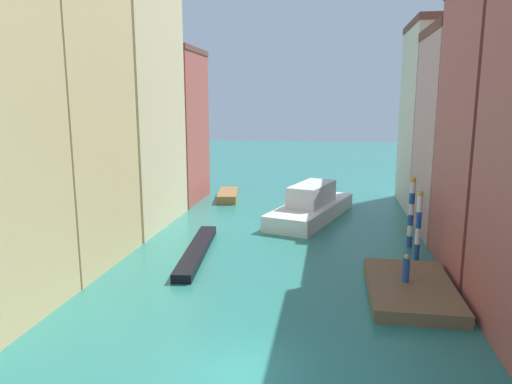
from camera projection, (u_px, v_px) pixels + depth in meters
name	position (u px, v px, depth m)	size (l,w,h in m)	color
ground_plane	(294.00, 215.00, 41.04)	(154.00, 154.00, 0.00)	#28756B
building_left_1	(48.00, 116.00, 27.62)	(7.58, 8.12, 17.68)	#DBB77A
building_left_2	(118.00, 95.00, 36.49)	(7.58, 10.25, 20.32)	beige
building_left_3	(162.00, 126.00, 45.98)	(7.58, 7.78, 14.59)	#B25147
building_right_2	(476.00, 132.00, 34.24)	(7.58, 8.29, 14.96)	tan
building_right_3	(448.00, 117.00, 42.75)	(7.58, 9.36, 16.63)	beige
waterfront_dock	(410.00, 289.00, 24.16)	(4.20, 7.28, 0.62)	brown
person_on_dock	(406.00, 269.00, 24.16)	(0.36, 0.36, 1.44)	#234C93
mooring_pole_0	(418.00, 225.00, 29.07)	(0.35, 0.35, 4.37)	#1E479E
mooring_pole_1	(411.00, 211.00, 31.73)	(0.39, 0.39, 4.79)	#1E479E
mooring_pole_2	(411.00, 210.00, 33.76)	(0.29, 0.29, 4.11)	#1E479E
vaporetto_white	(312.00, 206.00, 39.75)	(7.13, 12.42, 2.95)	white
gondola_black	(197.00, 251.00, 30.44)	(2.23, 10.18, 0.53)	black
motorboat_0	(228.00, 195.00, 47.67)	(2.66, 5.74, 0.79)	olive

